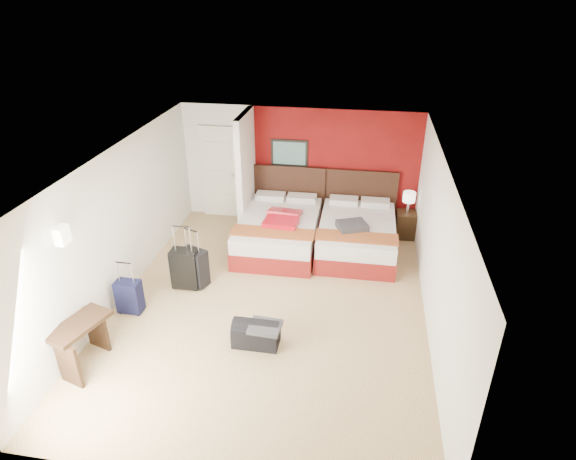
% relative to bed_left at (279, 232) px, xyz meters
% --- Properties ---
extents(ground, '(6.50, 6.50, 0.00)m').
position_rel_bed_left_xyz_m(ground, '(0.21, -1.95, -0.32)').
color(ground, '#D3B581').
rests_on(ground, ground).
extents(room_walls, '(5.02, 6.52, 2.50)m').
position_rel_bed_left_xyz_m(room_walls, '(-1.19, -0.53, 0.93)').
color(room_walls, white).
rests_on(room_walls, ground).
extents(red_accent_panel, '(3.50, 0.04, 2.50)m').
position_rel_bed_left_xyz_m(red_accent_panel, '(0.96, 1.28, 0.93)').
color(red_accent_panel, maroon).
rests_on(red_accent_panel, ground).
extents(partition_wall, '(0.12, 1.20, 2.50)m').
position_rel_bed_left_xyz_m(partition_wall, '(-0.79, 0.66, 0.93)').
color(partition_wall, silver).
rests_on(partition_wall, ground).
extents(entry_door, '(0.82, 0.06, 2.05)m').
position_rel_bed_left_xyz_m(entry_door, '(-1.54, 1.25, 0.70)').
color(entry_door, silver).
rests_on(entry_door, ground).
extents(bed_left, '(1.53, 2.18, 0.65)m').
position_rel_bed_left_xyz_m(bed_left, '(0.00, 0.00, 0.00)').
color(bed_left, white).
rests_on(bed_left, ground).
extents(bed_right, '(1.47, 2.10, 0.63)m').
position_rel_bed_left_xyz_m(bed_right, '(1.53, 0.09, -0.01)').
color(bed_right, silver).
rests_on(bed_right, ground).
extents(red_suitcase_open, '(0.70, 0.92, 0.11)m').
position_rel_bed_left_xyz_m(red_suitcase_open, '(0.10, -0.10, 0.38)').
color(red_suitcase_open, '#B70F1D').
rests_on(red_suitcase_open, bed_left).
extents(jacket_bundle, '(0.65, 0.59, 0.13)m').
position_rel_bed_left_xyz_m(jacket_bundle, '(1.43, -0.21, 0.37)').
color(jacket_bundle, '#3A3A3F').
rests_on(jacket_bundle, bed_right).
extents(nightstand, '(0.40, 0.40, 0.55)m').
position_rel_bed_left_xyz_m(nightstand, '(2.51, 0.84, -0.05)').
color(nightstand, black).
rests_on(nightstand, ground).
extents(table_lamp, '(0.33, 0.33, 0.45)m').
position_rel_bed_left_xyz_m(table_lamp, '(2.51, 0.84, 0.45)').
color(table_lamp, white).
rests_on(table_lamp, nightstand).
extents(suitcase_black, '(0.47, 0.30, 0.70)m').
position_rel_bed_left_xyz_m(suitcase_black, '(-1.33, -1.66, 0.02)').
color(suitcase_black, black).
rests_on(suitcase_black, ground).
extents(suitcase_charcoal, '(0.52, 0.42, 0.66)m').
position_rel_bed_left_xyz_m(suitcase_charcoal, '(-1.20, -1.57, 0.00)').
color(suitcase_charcoal, black).
rests_on(suitcase_charcoal, ground).
extents(suitcase_navy, '(0.40, 0.25, 0.54)m').
position_rel_bed_left_xyz_m(suitcase_navy, '(-1.98, -2.49, -0.05)').
color(suitcase_navy, black).
rests_on(suitcase_navy, ground).
extents(duffel_bag, '(0.68, 0.37, 0.34)m').
position_rel_bed_left_xyz_m(duffel_bag, '(0.19, -2.92, -0.15)').
color(duffel_bag, black).
rests_on(duffel_bag, ground).
extents(jacket_draped, '(0.48, 0.41, 0.06)m').
position_rel_bed_left_xyz_m(jacket_draped, '(0.34, -2.97, 0.05)').
color(jacket_draped, '#39393E').
rests_on(jacket_draped, duffel_bag).
extents(desk, '(0.67, 0.95, 0.71)m').
position_rel_bed_left_xyz_m(desk, '(-2.05, -3.72, 0.03)').
color(desk, black).
rests_on(desk, ground).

